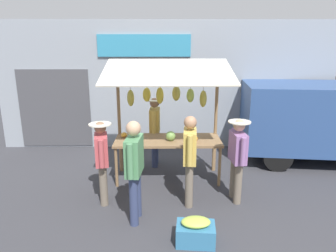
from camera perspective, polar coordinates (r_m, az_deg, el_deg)
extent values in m
plane|color=#38383D|center=(6.83, -0.03, -9.48)|extent=(40.00, 40.00, 0.00)
cube|color=#8C939E|center=(8.48, -0.23, 7.45)|extent=(9.00, 0.25, 3.40)
cube|color=teal|center=(8.27, -4.41, 14.50)|extent=(2.40, 0.06, 0.56)
cube|color=#47474C|center=(8.95, -20.01, 3.03)|extent=(1.90, 0.04, 2.10)
cube|color=olive|center=(6.52, -0.03, -2.65)|extent=(2.20, 0.90, 0.05)
cylinder|color=olive|center=(6.38, -9.45, -7.50)|extent=(0.06, 0.06, 0.83)
cylinder|color=olive|center=(6.41, 9.43, -7.40)|extent=(0.06, 0.06, 0.83)
cylinder|color=olive|center=(7.10, -8.53, -5.05)|extent=(0.06, 0.06, 0.83)
cylinder|color=olive|center=(7.12, 8.36, -4.98)|extent=(0.06, 0.06, 0.83)
cylinder|color=olive|center=(6.88, -8.94, 0.92)|extent=(0.07, 0.07, 2.35)
cylinder|color=olive|center=(6.91, 8.75, 0.98)|extent=(0.07, 0.07, 2.35)
cylinder|color=olive|center=(6.64, -0.08, 9.14)|extent=(2.12, 0.06, 0.06)
cube|color=beige|center=(6.07, -0.02, 9.97)|extent=(2.50, 1.46, 0.39)
cylinder|color=brown|center=(6.72, 6.56, 7.80)|extent=(0.01, 0.01, 0.31)
ellipsoid|color=gold|center=(6.77, 6.47, 4.98)|extent=(0.18, 0.16, 0.37)
cylinder|color=brown|center=(6.69, 4.17, 7.99)|extent=(0.01, 0.01, 0.27)
ellipsoid|color=#B2CC4C|center=(6.73, 4.12, 5.60)|extent=(0.20, 0.23, 0.30)
cylinder|color=brown|center=(6.66, 1.55, 8.23)|extent=(0.01, 0.01, 0.21)
ellipsoid|color=gold|center=(6.69, 1.53, 5.98)|extent=(0.23, 0.26, 0.32)
cylinder|color=brown|center=(6.60, -1.51, 8.11)|extent=(0.01, 0.01, 0.23)
ellipsoid|color=yellow|center=(6.65, -1.49, 5.60)|extent=(0.20, 0.23, 0.36)
cylinder|color=brown|center=(6.66, -3.97, 8.08)|extent=(0.01, 0.01, 0.24)
ellipsoid|color=yellow|center=(6.70, -3.92, 5.77)|extent=(0.21, 0.24, 0.31)
cylinder|color=brown|center=(6.63, -6.96, 7.81)|extent=(0.01, 0.01, 0.28)
ellipsoid|color=gold|center=(6.68, -6.87, 5.13)|extent=(0.18, 0.21, 0.35)
ellipsoid|color=gold|center=(6.72, -8.09, -1.59)|extent=(0.13, 0.19, 0.10)
ellipsoid|color=orange|center=(6.32, 4.83, -2.38)|extent=(0.20, 0.25, 0.14)
sphere|color=#729E4C|center=(6.39, 0.49, -1.85)|extent=(0.20, 0.20, 0.20)
cylinder|color=navy|center=(7.50, -2.32, -3.86)|extent=(0.14, 0.14, 0.80)
cylinder|color=navy|center=(7.25, -2.46, -4.55)|extent=(0.14, 0.14, 0.80)
cube|color=gold|center=(7.18, -2.45, 0.95)|extent=(0.24, 0.49, 0.57)
cylinder|color=gold|center=(7.46, -2.29, 1.70)|extent=(0.09, 0.09, 0.52)
cylinder|color=gold|center=(6.88, -2.63, 0.51)|extent=(0.09, 0.09, 0.52)
sphere|color=#8C664C|center=(7.08, -2.49, 4.28)|extent=(0.22, 0.22, 0.22)
cylinder|color=beige|center=(7.07, -2.50, 4.80)|extent=(0.42, 0.42, 0.02)
cylinder|color=navy|center=(5.09, -6.29, -13.54)|extent=(0.14, 0.14, 0.84)
cylinder|color=navy|center=(5.33, -5.70, -12.11)|extent=(0.14, 0.14, 0.84)
cube|color=#518C5B|center=(4.91, -6.22, -5.41)|extent=(0.27, 0.53, 0.59)
cylinder|color=#518C5B|center=(4.62, -6.99, -6.51)|extent=(0.09, 0.09, 0.55)
cylinder|color=#518C5B|center=(5.19, -5.55, -3.95)|extent=(0.09, 0.09, 0.55)
sphere|color=tan|center=(4.77, -6.37, -0.44)|extent=(0.23, 0.23, 0.23)
cylinder|color=#726656|center=(5.83, 12.70, -10.30)|extent=(0.14, 0.14, 0.76)
cylinder|color=#726656|center=(6.05, 11.97, -9.28)|extent=(0.14, 0.14, 0.76)
cube|color=#93669E|center=(5.70, 12.70, -3.83)|extent=(0.25, 0.48, 0.54)
cylinder|color=#93669E|center=(5.43, 13.63, -4.61)|extent=(0.09, 0.09, 0.50)
cylinder|color=#93669E|center=(5.95, 11.88, -2.72)|extent=(0.09, 0.09, 0.50)
sphere|color=tan|center=(5.58, 12.95, 0.11)|extent=(0.21, 0.21, 0.21)
cylinder|color=beige|center=(5.57, 12.99, 0.74)|extent=(0.40, 0.40, 0.02)
cylinder|color=#726656|center=(5.58, 3.89, -10.90)|extent=(0.14, 0.14, 0.81)
cylinder|color=#726656|center=(5.82, 3.90, -9.73)|extent=(0.14, 0.14, 0.81)
cube|color=gold|center=(5.44, 4.03, -3.72)|extent=(0.26, 0.51, 0.57)
cylinder|color=gold|center=(5.14, 4.02, -4.59)|extent=(0.09, 0.09, 0.53)
cylinder|color=gold|center=(5.72, 4.04, -2.50)|extent=(0.09, 0.09, 0.53)
sphere|color=#A87A5B|center=(5.31, 4.11, 0.65)|extent=(0.22, 0.22, 0.22)
cylinder|color=#726656|center=(5.75, -11.74, -10.69)|extent=(0.14, 0.14, 0.75)
cylinder|color=#726656|center=(5.98, -11.77, -9.65)|extent=(0.14, 0.14, 0.75)
cube|color=#BF4C51|center=(5.62, -12.11, -4.23)|extent=(0.30, 0.49, 0.53)
cylinder|color=#BF4C51|center=(5.34, -12.11, -5.03)|extent=(0.09, 0.09, 0.49)
cylinder|color=#BF4C51|center=(5.89, -12.13, -3.11)|extent=(0.09, 0.09, 0.49)
sphere|color=#8C664C|center=(5.50, -12.34, -0.30)|extent=(0.21, 0.21, 0.21)
cylinder|color=beige|center=(5.49, -12.38, 0.32)|extent=(0.39, 0.39, 0.02)
cube|color=black|center=(8.05, 20.08, 3.79)|extent=(1.62, 1.97, 0.68)
cylinder|color=black|center=(7.50, 19.49, -5.35)|extent=(0.68, 0.26, 0.66)
cylinder|color=black|center=(9.05, 17.19, -1.64)|extent=(0.68, 0.26, 0.66)
cube|color=teal|center=(4.83, 5.08, -19.10)|extent=(0.60, 0.43, 0.29)
ellipsoid|color=#B2CC4C|center=(4.72, 5.14, -17.13)|extent=(0.43, 0.29, 0.12)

